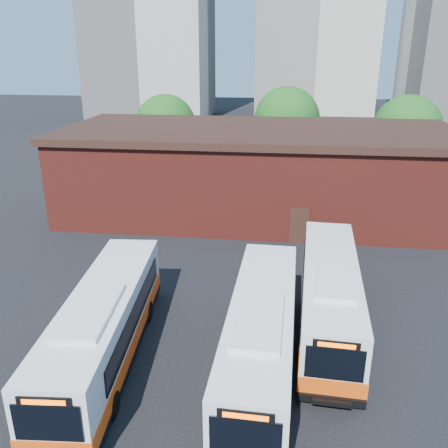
# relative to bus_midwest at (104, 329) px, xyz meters

# --- Properties ---
(ground) EXTENTS (220.00, 220.00, 0.00)m
(ground) POSITION_rel_bus_midwest_xyz_m (4.93, -0.69, -1.43)
(ground) COLOR black
(bus_midwest) EXTENTS (3.27, 11.69, 3.15)m
(bus_midwest) POSITION_rel_bus_midwest_xyz_m (0.00, 0.00, 0.00)
(bus_midwest) COLOR white
(bus_midwest) RESTS_ON ground
(bus_mideast) EXTENTS (2.71, 11.59, 3.14)m
(bus_mideast) POSITION_rel_bus_midwest_xyz_m (6.18, 0.17, -0.00)
(bus_mideast) COLOR white
(bus_mideast) RESTS_ON ground
(bus_east) EXTENTS (2.97, 11.58, 3.12)m
(bus_east) POSITION_rel_bus_midwest_xyz_m (9.03, 3.73, -0.01)
(bus_east) COLOR white
(bus_east) RESTS_ON ground
(depot_building) EXTENTS (28.60, 12.60, 6.40)m
(depot_building) POSITION_rel_bus_midwest_xyz_m (4.93, 19.31, 1.83)
(depot_building) COLOR maroon
(depot_building) RESTS_ON ground
(tree_west) EXTENTS (6.00, 6.00, 7.65)m
(tree_west) POSITION_rel_bus_midwest_xyz_m (-5.07, 31.31, 3.22)
(tree_west) COLOR #382314
(tree_west) RESTS_ON ground
(tree_mid) EXTENTS (6.56, 6.56, 8.36)m
(tree_mid) POSITION_rel_bus_midwest_xyz_m (6.93, 33.31, 3.65)
(tree_mid) COLOR #382314
(tree_mid) RESTS_ON ground
(tree_east) EXTENTS (6.24, 6.24, 7.96)m
(tree_east) POSITION_rel_bus_midwest_xyz_m (17.93, 30.31, 3.40)
(tree_east) COLOR #382314
(tree_east) RESTS_ON ground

